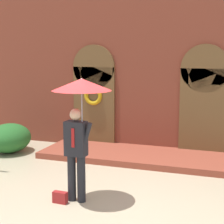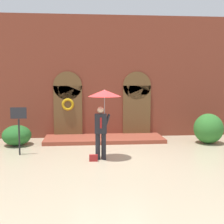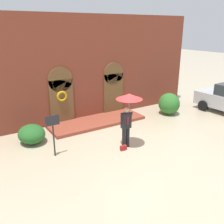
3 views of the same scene
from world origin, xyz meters
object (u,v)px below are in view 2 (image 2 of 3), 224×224
at_px(person_with_umbrella, 104,103).
at_px(sign_post, 19,123).
at_px(handbag, 93,158).
at_px(shrub_left, 17,135).
at_px(shrub_right, 208,129).

relative_size(person_with_umbrella, sign_post, 1.37).
xyz_separation_m(handbag, sign_post, (-2.60, 1.09, 1.05)).
relative_size(handbag, shrub_left, 0.21).
relative_size(person_with_umbrella, shrub_right, 1.86).
height_order(sign_post, shrub_left, sign_post).
distance_m(sign_post, shrub_right, 7.67).
xyz_separation_m(person_with_umbrella, sign_post, (-2.96, 0.89, -0.75)).
bearing_deg(shrub_right, person_with_umbrella, -154.31).
xyz_separation_m(sign_post, shrub_right, (7.54, 1.32, -0.53)).
distance_m(shrub_left, shrub_right, 8.00).
distance_m(handbag, shrub_left, 4.15).
bearing_deg(sign_post, handbag, -22.67).
xyz_separation_m(handbag, shrub_right, (4.94, 2.41, 0.52)).
bearing_deg(handbag, person_with_umbrella, 31.74).
bearing_deg(shrub_right, handbag, -154.03).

